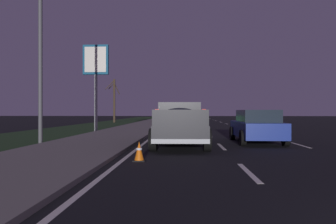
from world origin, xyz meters
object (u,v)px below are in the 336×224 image
(sedan_blue, at_px, (257,126))
(traffic_cone_near, at_px, (139,151))
(bare_tree_far, at_px, (114,99))
(pickup_truck, at_px, (179,123))
(sedan_green, at_px, (181,117))
(gas_price_sign, at_px, (96,67))
(street_light_near, at_px, (47,34))

(sedan_blue, relative_size, traffic_cone_near, 7.61)
(bare_tree_far, distance_m, traffic_cone_near, 32.99)
(pickup_truck, relative_size, sedan_green, 1.23)
(gas_price_sign, relative_size, bare_tree_far, 1.11)
(sedan_green, xyz_separation_m, street_light_near, (-24.25, 5.72, 4.10))
(sedan_green, height_order, bare_tree_far, bare_tree_far)
(gas_price_sign, relative_size, street_light_near, 0.79)
(pickup_truck, bearing_deg, sedan_blue, -67.41)
(gas_price_sign, bearing_deg, street_light_near, -177.12)
(pickup_truck, relative_size, bare_tree_far, 0.95)
(sedan_blue, distance_m, gas_price_sign, 13.32)
(street_light_near, xyz_separation_m, traffic_cone_near, (-4.32, -4.76, -4.60))
(sedan_blue, bearing_deg, pickup_truck, 112.59)
(pickup_truck, relative_size, gas_price_sign, 0.85)
(pickup_truck, distance_m, bare_tree_far, 29.25)
(street_light_near, bearing_deg, gas_price_sign, 2.88)
(sedan_blue, height_order, traffic_cone_near, sedan_blue)
(pickup_truck, bearing_deg, sedan_green, 0.41)
(sedan_green, xyz_separation_m, gas_price_sign, (-15.01, 6.18, 4.00))
(bare_tree_far, bearing_deg, street_light_near, -173.22)
(sedan_green, xyz_separation_m, bare_tree_far, (3.30, 8.99, 2.29))
(sedan_green, distance_m, gas_price_sign, 16.72)
(sedan_blue, height_order, bare_tree_far, bare_tree_far)
(sedan_green, bearing_deg, street_light_near, 166.73)
(traffic_cone_near, bearing_deg, sedan_green, -1.92)
(sedan_blue, xyz_separation_m, traffic_cone_near, (-5.67, 4.73, -0.50))
(pickup_truck, xyz_separation_m, bare_tree_far, (27.70, 9.16, 2.09))
(bare_tree_far, bearing_deg, gas_price_sign, -171.27)
(street_light_near, relative_size, bare_tree_far, 1.41)
(sedan_blue, relative_size, street_light_near, 0.54)
(pickup_truck, relative_size, traffic_cone_near, 9.44)
(sedan_blue, bearing_deg, street_light_near, 98.07)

